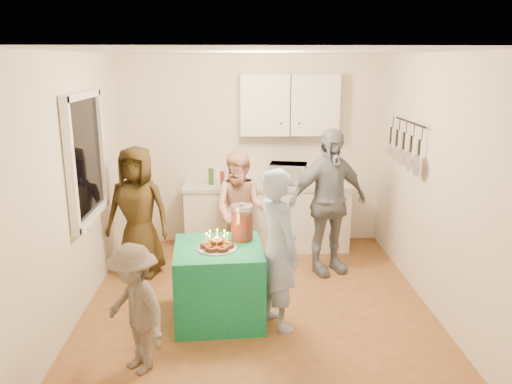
{
  "coord_description": "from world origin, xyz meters",
  "views": [
    {
      "loc": [
        -0.2,
        -4.82,
        2.52
      ],
      "look_at": [
        0.0,
        0.35,
        1.15
      ],
      "focal_mm": 35.0,
      "sensor_mm": 36.0,
      "label": 1
    }
  ],
  "objects_px": {
    "woman_back_left": "(138,211)",
    "woman_back_center": "(241,210)",
    "party_table": "(219,283)",
    "man_birthday": "(278,249)",
    "woman_back_right": "(328,202)",
    "microwave": "(288,173)",
    "child_near_left": "(135,309)",
    "counter": "(267,217)",
    "punch_jar": "(242,223)"
  },
  "relations": [
    {
      "from": "party_table",
      "to": "child_near_left",
      "type": "height_order",
      "value": "child_near_left"
    },
    {
      "from": "woman_back_left",
      "to": "child_near_left",
      "type": "distance_m",
      "value": 2.03
    },
    {
      "from": "woman_back_left",
      "to": "child_near_left",
      "type": "xyz_separation_m",
      "value": [
        0.34,
        -1.99,
        -0.23
      ]
    },
    {
      "from": "woman_back_center",
      "to": "woman_back_right",
      "type": "distance_m",
      "value": 1.07
    },
    {
      "from": "microwave",
      "to": "punch_jar",
      "type": "relative_size",
      "value": 1.45
    },
    {
      "from": "man_birthday",
      "to": "woman_back_left",
      "type": "xyz_separation_m",
      "value": [
        -1.56,
        1.29,
        -0.0
      ]
    },
    {
      "from": "punch_jar",
      "to": "party_table",
      "type": "bearing_deg",
      "value": -139.59
    },
    {
      "from": "woman_back_right",
      "to": "woman_back_left",
      "type": "bearing_deg",
      "value": 157.97
    },
    {
      "from": "woman_back_right",
      "to": "child_near_left",
      "type": "height_order",
      "value": "woman_back_right"
    },
    {
      "from": "party_table",
      "to": "man_birthday",
      "type": "relative_size",
      "value": 0.54
    },
    {
      "from": "man_birthday",
      "to": "woman_back_left",
      "type": "relative_size",
      "value": 1.01
    },
    {
      "from": "punch_jar",
      "to": "counter",
      "type": "bearing_deg",
      "value": 78.53
    },
    {
      "from": "punch_jar",
      "to": "woman_back_left",
      "type": "xyz_separation_m",
      "value": [
        -1.23,
        0.94,
        -0.15
      ]
    },
    {
      "from": "child_near_left",
      "to": "party_table",
      "type": "bearing_deg",
      "value": 98.85
    },
    {
      "from": "man_birthday",
      "to": "child_near_left",
      "type": "xyz_separation_m",
      "value": [
        -1.22,
        -0.69,
        -0.23
      ]
    },
    {
      "from": "counter",
      "to": "party_table",
      "type": "relative_size",
      "value": 2.59
    },
    {
      "from": "man_birthday",
      "to": "child_near_left",
      "type": "distance_m",
      "value": 1.43
    },
    {
      "from": "woman_back_center",
      "to": "child_near_left",
      "type": "height_order",
      "value": "woman_back_center"
    },
    {
      "from": "microwave",
      "to": "man_birthday",
      "type": "height_order",
      "value": "man_birthday"
    },
    {
      "from": "woman_back_center",
      "to": "woman_back_right",
      "type": "height_order",
      "value": "woman_back_right"
    },
    {
      "from": "counter",
      "to": "punch_jar",
      "type": "height_order",
      "value": "punch_jar"
    },
    {
      "from": "counter",
      "to": "woman_back_center",
      "type": "distance_m",
      "value": 0.8
    },
    {
      "from": "party_table",
      "to": "woman_back_left",
      "type": "xyz_separation_m",
      "value": [
        -0.99,
        1.14,
        0.4
      ]
    },
    {
      "from": "man_birthday",
      "to": "woman_back_right",
      "type": "xyz_separation_m",
      "value": [
        0.7,
        1.26,
        0.1
      ]
    },
    {
      "from": "punch_jar",
      "to": "woman_back_right",
      "type": "relative_size",
      "value": 0.19
    },
    {
      "from": "microwave",
      "to": "punch_jar",
      "type": "height_order",
      "value": "microwave"
    },
    {
      "from": "microwave",
      "to": "party_table",
      "type": "relative_size",
      "value": 0.58
    },
    {
      "from": "counter",
      "to": "man_birthday",
      "type": "distance_m",
      "value": 2.14
    },
    {
      "from": "microwave",
      "to": "child_near_left",
      "type": "distance_m",
      "value": 3.23
    },
    {
      "from": "microwave",
      "to": "party_table",
      "type": "distance_m",
      "value": 2.24
    },
    {
      "from": "woman_back_left",
      "to": "party_table",
      "type": "bearing_deg",
      "value": -38.1
    },
    {
      "from": "party_table",
      "to": "punch_jar",
      "type": "bearing_deg",
      "value": 40.41
    },
    {
      "from": "woman_back_center",
      "to": "child_near_left",
      "type": "distance_m",
      "value": 2.34
    },
    {
      "from": "punch_jar",
      "to": "woman_back_left",
      "type": "distance_m",
      "value": 1.55
    },
    {
      "from": "child_near_left",
      "to": "woman_back_center",
      "type": "bearing_deg",
      "value": 114.05
    },
    {
      "from": "microwave",
      "to": "punch_jar",
      "type": "distance_m",
      "value": 1.87
    },
    {
      "from": "counter",
      "to": "party_table",
      "type": "height_order",
      "value": "counter"
    },
    {
      "from": "child_near_left",
      "to": "woman_back_left",
      "type": "bearing_deg",
      "value": 146.09
    },
    {
      "from": "woman_back_center",
      "to": "punch_jar",
      "type": "bearing_deg",
      "value": -75.46
    },
    {
      "from": "counter",
      "to": "man_birthday",
      "type": "xyz_separation_m",
      "value": [
        -0.02,
        -2.11,
        0.36
      ]
    },
    {
      "from": "party_table",
      "to": "woman_back_left",
      "type": "height_order",
      "value": "woman_back_left"
    },
    {
      "from": "woman_back_left",
      "to": "woman_back_center",
      "type": "distance_m",
      "value": 1.24
    },
    {
      "from": "counter",
      "to": "punch_jar",
      "type": "distance_m",
      "value": 1.86
    },
    {
      "from": "punch_jar",
      "to": "man_birthday",
      "type": "xyz_separation_m",
      "value": [
        0.34,
        -0.36,
        -0.14
      ]
    },
    {
      "from": "woman_back_left",
      "to": "woman_back_right",
      "type": "distance_m",
      "value": 2.26
    },
    {
      "from": "party_table",
      "to": "man_birthday",
      "type": "xyz_separation_m",
      "value": [
        0.57,
        -0.16,
        0.41
      ]
    },
    {
      "from": "man_birthday",
      "to": "punch_jar",
      "type": "bearing_deg",
      "value": 15.71
    },
    {
      "from": "party_table",
      "to": "punch_jar",
      "type": "height_order",
      "value": "punch_jar"
    },
    {
      "from": "man_birthday",
      "to": "child_near_left",
      "type": "height_order",
      "value": "man_birthday"
    },
    {
      "from": "man_birthday",
      "to": "woman_back_center",
      "type": "height_order",
      "value": "man_birthday"
    }
  ]
}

